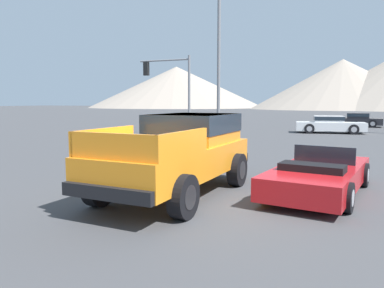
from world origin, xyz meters
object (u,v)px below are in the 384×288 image
object	(u,v)px
traffic_light_main	(169,80)
street_lamp_post	(219,42)
parked_car_tan	(184,119)
red_convertible_car	(319,176)
parked_car_white	(330,124)
orange_pickup_truck	(182,148)
parked_car_dark	(357,120)

from	to	relation	value
traffic_light_main	street_lamp_post	size ratio (longest dim) A/B	0.66
parked_car_tan	traffic_light_main	size ratio (longest dim) A/B	0.84
red_convertible_car	street_lamp_post	size ratio (longest dim) A/B	0.58
parked_car_white	street_lamp_post	world-z (taller)	street_lamp_post
parked_car_tan	traffic_light_main	world-z (taller)	traffic_light_main
orange_pickup_truck	parked_car_white	bearing A→B (deg)	85.73
parked_car_white	parked_car_dark	world-z (taller)	parked_car_white
orange_pickup_truck	street_lamp_post	size ratio (longest dim) A/B	0.69
orange_pickup_truck	red_convertible_car	distance (m)	3.33
parked_car_white	street_lamp_post	distance (m)	13.82
traffic_light_main	orange_pickup_truck	bearing A→B (deg)	117.45
parked_car_dark	traffic_light_main	distance (m)	18.11
traffic_light_main	street_lamp_post	xyz separation A→B (m)	(5.95, -7.32, 1.03)
orange_pickup_truck	parked_car_dark	bearing A→B (deg)	83.91
orange_pickup_truck	parked_car_white	xyz separation A→B (m)	(2.40, 19.61, -0.45)
parked_car_tan	street_lamp_post	xyz separation A→B (m)	(8.96, -16.42, 4.06)
parked_car_tan	parked_car_dark	world-z (taller)	parked_car_dark
orange_pickup_truck	traffic_light_main	world-z (taller)	traffic_light_main
red_convertible_car	orange_pickup_truck	bearing A→B (deg)	-152.21
red_convertible_car	street_lamp_post	bearing A→B (deg)	135.81
orange_pickup_truck	street_lamp_post	xyz separation A→B (m)	(-1.47, 6.96, 3.57)
parked_car_white	parked_car_tan	xyz separation A→B (m)	(-12.82, 3.77, -0.04)
traffic_light_main	street_lamp_post	world-z (taller)	street_lamp_post
orange_pickup_truck	parked_car_white	size ratio (longest dim) A/B	1.11
orange_pickup_truck	traffic_light_main	xyz separation A→B (m)	(-7.42, 14.28, 2.54)
red_convertible_car	street_lamp_post	xyz separation A→B (m)	(-4.54, 5.86, 4.22)
red_convertible_car	parked_car_dark	xyz separation A→B (m)	(1.23, 26.66, 0.19)
parked_car_tan	street_lamp_post	distance (m)	19.14
traffic_light_main	parked_car_white	bearing A→B (deg)	-151.53
orange_pickup_truck	street_lamp_post	world-z (taller)	street_lamp_post
parked_car_dark	traffic_light_main	xyz separation A→B (m)	(-11.72, -13.48, 3.00)
street_lamp_post	traffic_light_main	bearing A→B (deg)	129.12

